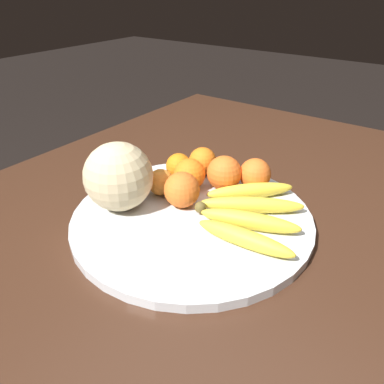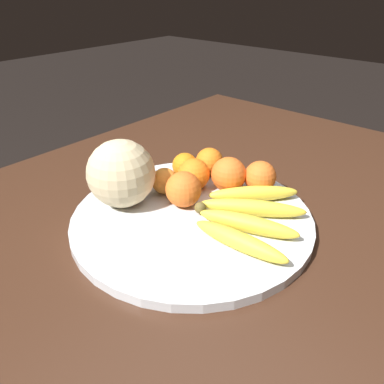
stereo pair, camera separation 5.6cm
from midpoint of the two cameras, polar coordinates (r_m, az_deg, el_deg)
name	(u,v)px [view 1 (the left image)]	position (r m, az deg, el deg)	size (l,w,h in m)	color
kitchen_table	(215,252)	(0.82, 1.51, -9.13)	(1.44, 1.11, 0.77)	#3D2316
fruit_bowl	(192,217)	(0.74, -2.18, -3.92)	(0.47, 0.47, 0.02)	silver
melon	(118,177)	(0.75, -13.28, 2.27)	(0.14, 0.14, 0.14)	beige
banana_bunch	(249,212)	(0.72, 6.39, -3.10)	(0.25, 0.24, 0.03)	brown
orange_front_left	(182,190)	(0.75, -3.71, 0.29)	(0.07, 0.07, 0.07)	orange
orange_front_right	(203,161)	(0.87, -0.22, 4.71)	(0.06, 0.06, 0.06)	orange
orange_mid_center	(224,173)	(0.81, 2.94, 2.86)	(0.08, 0.08, 0.08)	orange
orange_back_left	(189,174)	(0.81, -2.39, 2.66)	(0.07, 0.07, 0.07)	orange
orange_back_right	(161,182)	(0.80, -6.80, 1.45)	(0.06, 0.06, 0.06)	orange
orange_top_small	(179,166)	(0.86, -3.93, 3.95)	(0.06, 0.06, 0.06)	orange
orange_side_extra	(255,174)	(0.82, 7.64, 2.70)	(0.07, 0.07, 0.07)	orange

